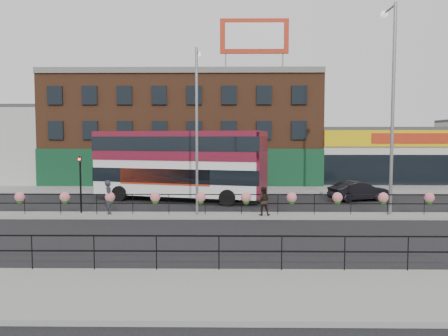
{
  "coord_description": "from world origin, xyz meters",
  "views": [
    {
      "loc": [
        0.33,
        -23.77,
        4.37
      ],
      "look_at": [
        0.0,
        3.0,
        2.5
      ],
      "focal_mm": 35.0,
      "sensor_mm": 36.0,
      "label": 1
    }
  ],
  "objects_px": {
    "lamp_column_west": "(197,116)",
    "lamp_column_east": "(391,91)",
    "pedestrian_b": "(263,201)",
    "car": "(358,191)",
    "pedestrian_a": "(109,197)",
    "double_decker_bus": "(179,158)"
  },
  "relations": [
    {
      "from": "lamp_column_west",
      "to": "lamp_column_east",
      "type": "distance_m",
      "value": 10.72
    },
    {
      "from": "pedestrian_b",
      "to": "lamp_column_west",
      "type": "relative_size",
      "value": 0.17
    },
    {
      "from": "pedestrian_b",
      "to": "lamp_column_east",
      "type": "relative_size",
      "value": 0.14
    },
    {
      "from": "car",
      "to": "pedestrian_a",
      "type": "distance_m",
      "value": 16.81
    },
    {
      "from": "pedestrian_b",
      "to": "lamp_column_east",
      "type": "distance_m",
      "value": 9.26
    },
    {
      "from": "pedestrian_a",
      "to": "lamp_column_west",
      "type": "xyz_separation_m",
      "value": [
        4.88,
        0.13,
        4.44
      ]
    },
    {
      "from": "car",
      "to": "lamp_column_west",
      "type": "relative_size",
      "value": 0.48
    },
    {
      "from": "double_decker_bus",
      "to": "car",
      "type": "bearing_deg",
      "value": 0.86
    },
    {
      "from": "pedestrian_a",
      "to": "lamp_column_east",
      "type": "distance_m",
      "value": 16.58
    },
    {
      "from": "pedestrian_a",
      "to": "car",
      "type": "bearing_deg",
      "value": -85.88
    },
    {
      "from": "double_decker_bus",
      "to": "pedestrian_b",
      "type": "height_order",
      "value": "double_decker_bus"
    },
    {
      "from": "pedestrian_a",
      "to": "lamp_column_west",
      "type": "height_order",
      "value": "lamp_column_west"
    },
    {
      "from": "car",
      "to": "lamp_column_west",
      "type": "bearing_deg",
      "value": 101.76
    },
    {
      "from": "double_decker_bus",
      "to": "car",
      "type": "xyz_separation_m",
      "value": [
        12.37,
        0.19,
        -2.28
      ]
    },
    {
      "from": "pedestrian_a",
      "to": "lamp_column_west",
      "type": "distance_m",
      "value": 6.6
    },
    {
      "from": "double_decker_bus",
      "to": "pedestrian_a",
      "type": "distance_m",
      "value": 7.14
    },
    {
      "from": "lamp_column_west",
      "to": "lamp_column_east",
      "type": "bearing_deg",
      "value": 1.23
    },
    {
      "from": "double_decker_bus",
      "to": "lamp_column_west",
      "type": "height_order",
      "value": "lamp_column_west"
    },
    {
      "from": "lamp_column_east",
      "to": "car",
      "type": "bearing_deg",
      "value": 89.17
    },
    {
      "from": "double_decker_bus",
      "to": "pedestrian_b",
      "type": "bearing_deg",
      "value": -50.62
    },
    {
      "from": "double_decker_bus",
      "to": "pedestrian_a",
      "type": "bearing_deg",
      "value": -117.88
    },
    {
      "from": "pedestrian_a",
      "to": "double_decker_bus",
      "type": "bearing_deg",
      "value": -45.69
    }
  ]
}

